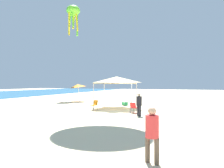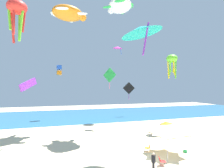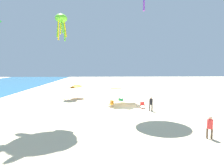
# 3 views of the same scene
# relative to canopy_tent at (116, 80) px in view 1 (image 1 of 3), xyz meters

# --- Properties ---
(ground) EXTENTS (120.00, 120.00, 0.10)m
(ground) POSITION_rel_canopy_tent_xyz_m (-2.11, -1.27, -2.61)
(ground) COLOR beige
(canopy_tent) EXTENTS (3.68, 3.75, 2.90)m
(canopy_tent) POSITION_rel_canopy_tent_xyz_m (0.00, 0.00, 0.00)
(canopy_tent) COLOR #B7B7BC
(canopy_tent) RESTS_ON ground
(beach_umbrella) EXTENTS (2.16, 2.16, 2.35)m
(beach_umbrella) POSITION_rel_canopy_tent_xyz_m (4.39, 6.75, -0.60)
(beach_umbrella) COLOR silver
(beach_umbrella) RESTS_ON ground
(folding_chair_right_of_tent) EXTENTS (0.78, 0.72, 0.82)m
(folding_chair_right_of_tent) POSITION_rel_canopy_tent_xyz_m (-1.79, 1.39, -2.08)
(folding_chair_right_of_tent) COLOR black
(folding_chair_right_of_tent) RESTS_ON ground
(folding_chair_facing_ocean) EXTENTS (0.75, 0.67, 0.82)m
(folding_chair_facing_ocean) POSITION_rel_canopy_tent_xyz_m (-2.42, -2.30, -2.08)
(folding_chair_facing_ocean) COLOR black
(folding_chair_facing_ocean) RESTS_ON ground
(cooler_box) EXTENTS (0.72, 0.73, 0.40)m
(cooler_box) POSITION_rel_canopy_tent_xyz_m (2.23, -0.10, -2.36)
(cooler_box) COLOR #1E8C4C
(cooler_box) RESTS_ON ground
(person_watching_sky) EXTENTS (0.38, 0.38, 1.62)m
(person_watching_sky) POSITION_rel_canopy_tent_xyz_m (-3.71, -2.99, -1.61)
(person_watching_sky) COLOR black
(person_watching_sky) RESTS_ON ground
(person_by_tent) EXTENTS (0.38, 0.42, 1.60)m
(person_by_tent) POSITION_rel_canopy_tent_xyz_m (-11.29, -5.15, -1.62)
(person_by_tent) COLOR brown
(person_by_tent) RESTS_ON ground
(kite_octopus_lime) EXTENTS (1.97, 1.97, 4.38)m
(kite_octopus_lime) POSITION_rel_canopy_tent_xyz_m (7.66, 9.49, 10.12)
(kite_octopus_lime) COLOR #66D82D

